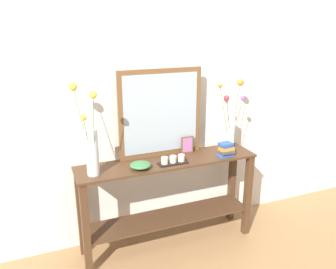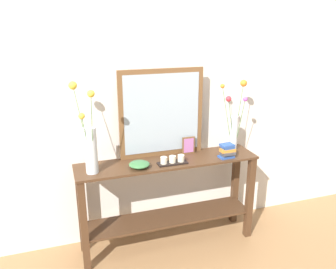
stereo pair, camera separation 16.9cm
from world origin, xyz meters
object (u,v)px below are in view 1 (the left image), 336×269
at_px(picture_frame_small, 187,145).
at_px(console_table, 168,192).
at_px(vase_right, 232,122).
at_px(decorative_bowl, 140,165).
at_px(candle_tray, 173,160).
at_px(mirror_leaning, 161,113).
at_px(tall_vase_left, 91,145).
at_px(book_stack, 226,150).

bearing_deg(picture_frame_small, console_table, -156.40).
height_order(vase_right, decorative_bowl, vase_right).
height_order(console_table, candle_tray, candle_tray).
relative_size(candle_tray, decorative_bowl, 1.46).
relative_size(mirror_leaning, picture_frame_small, 4.91).
distance_m(tall_vase_left, picture_frame_small, 0.88).
distance_m(candle_tray, book_stack, 0.49).
distance_m(tall_vase_left, decorative_bowl, 0.43).
bearing_deg(mirror_leaning, picture_frame_small, -10.85).
xyz_separation_m(candle_tray, decorative_bowl, (-0.28, 0.01, 0.00)).
bearing_deg(book_stack, candle_tray, 178.50).
bearing_deg(book_stack, tall_vase_left, 177.65).
xyz_separation_m(decorative_bowl, book_stack, (0.77, -0.02, 0.03)).
height_order(tall_vase_left, candle_tray, tall_vase_left).
bearing_deg(console_table, candle_tray, -81.02).
distance_m(mirror_leaning, book_stack, 0.64).
bearing_deg(decorative_bowl, console_table, 15.24).
xyz_separation_m(mirror_leaning, book_stack, (0.51, -0.23, -0.32)).
height_order(mirror_leaning, book_stack, mirror_leaning).
bearing_deg(console_table, tall_vase_left, -175.96).
height_order(tall_vase_left, decorative_bowl, tall_vase_left).
bearing_deg(tall_vase_left, decorative_bowl, -4.21).
height_order(console_table, mirror_leaning, mirror_leaning).
relative_size(candle_tray, picture_frame_small, 1.60).
distance_m(console_table, book_stack, 0.62).
distance_m(console_table, picture_frame_small, 0.45).
height_order(mirror_leaning, tall_vase_left, mirror_leaning).
xyz_separation_m(candle_tray, book_stack, (0.49, -0.01, 0.03)).
relative_size(tall_vase_left, decorative_bowl, 4.17).
bearing_deg(console_table, mirror_leaning, 93.80).
bearing_deg(candle_tray, tall_vase_left, 177.01).
bearing_deg(tall_vase_left, mirror_leaning, 16.54).
relative_size(mirror_leaning, candle_tray, 3.06).
xyz_separation_m(console_table, picture_frame_small, (0.22, 0.10, 0.38)).
height_order(console_table, picture_frame_small, picture_frame_small).
relative_size(vase_right, candle_tray, 2.59).
height_order(decorative_bowl, book_stack, book_stack).
height_order(candle_tray, decorative_bowl, candle_tray).
bearing_deg(book_stack, decorative_bowl, 178.56).
height_order(vase_right, picture_frame_small, vase_right).
distance_m(decorative_bowl, book_stack, 0.77).
distance_m(tall_vase_left, book_stack, 1.15).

